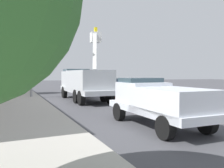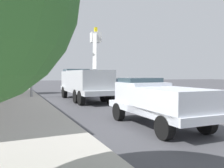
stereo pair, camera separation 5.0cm
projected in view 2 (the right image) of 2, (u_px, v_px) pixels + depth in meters
ground at (123, 99)px, 20.84m from camera, size 120.00×120.00×0.00m
sidewalk_far_side at (22, 103)px, 17.54m from camera, size 60.03×10.19×0.12m
lane_centre_stripe at (123, 99)px, 20.84m from camera, size 49.71×5.67×0.01m
utility_bucket_truck at (85, 81)px, 19.93m from camera, size 8.43×3.46×6.46m
service_pickup_truck at (157, 100)px, 10.03m from camera, size 5.80×2.70×2.06m
passing_minivan at (115, 84)px, 28.77m from camera, size 4.98×2.42×1.69m
traffic_cone_mid_front at (158, 106)px, 13.65m from camera, size 0.40×0.40×0.77m
traffic_cone_mid_rear at (115, 97)px, 19.19m from camera, size 0.40×0.40×0.73m
traffic_cone_trailing at (88, 92)px, 24.65m from camera, size 0.40×0.40×0.75m
traffic_signal_mast at (32, 29)px, 19.88m from camera, size 6.34×0.99×8.66m
street_tree_right at (7, 58)px, 25.37m from camera, size 2.91×2.91×5.42m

